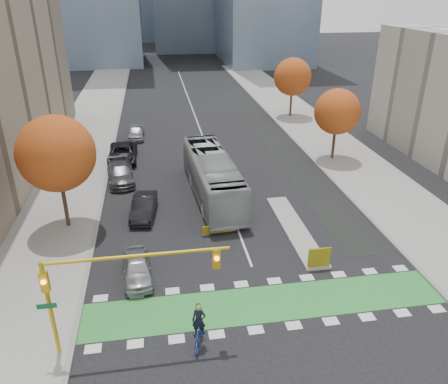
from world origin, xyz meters
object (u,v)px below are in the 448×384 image
object	(u,v)px
parked_car_a	(137,268)
parked_car_b	(144,207)
tree_east_near	(337,112)
cyclist	(199,331)
tree_west	(56,154)
parked_car_d	(123,153)
hazard_board	(319,257)
traffic_signal_west	(106,279)
bus	(213,176)
parked_car_c	(120,173)
tree_east_far	(293,77)
parked_car_e	(136,132)

from	to	relation	value
parked_car_a	parked_car_b	world-z (taller)	parked_car_b
tree_east_near	cyclist	size ratio (longest dim) A/B	3.00
cyclist	parked_car_a	world-z (taller)	cyclist
parked_car_a	tree_east_near	bearing A→B (deg)	37.33
tree_east_near	parked_car_a	size ratio (longest dim) A/B	1.71
tree_west	parked_car_d	size ratio (longest dim) A/B	1.40
hazard_board	tree_west	xyz separation A→B (m)	(-16.00, 7.80, 4.82)
cyclist	parked_car_d	bearing A→B (deg)	115.61
parked_car_a	parked_car_b	size ratio (longest dim) A/B	0.91
traffic_signal_west	bus	world-z (taller)	traffic_signal_west
tree_west	traffic_signal_west	distance (m)	13.25
tree_east_near	traffic_signal_west	bearing A→B (deg)	-131.52
traffic_signal_west	parked_car_c	xyz separation A→B (m)	(-0.75, 20.25, -3.24)
tree_east_far	parked_car_a	size ratio (longest dim) A/B	1.85
parked_car_b	tree_west	bearing A→B (deg)	-163.79
bus	parked_car_d	xyz separation A→B (m)	(-7.73, 9.46, -0.99)
parked_car_d	traffic_signal_west	bearing A→B (deg)	-87.86
bus	parked_car_c	size ratio (longest dim) A/B	2.38
parked_car_d	parked_car_e	distance (m)	7.22
bus	parked_car_b	xyz separation A→B (m)	(-5.60, -2.56, -1.05)
cyclist	parked_car_a	size ratio (longest dim) A/B	0.57
tree_west	parked_car_d	bearing A→B (deg)	75.80
cyclist	parked_car_b	size ratio (longest dim) A/B	0.52
bus	parked_car_a	world-z (taller)	bus
tree_east_far	parked_car_d	distance (m)	25.36
tree_east_far	traffic_signal_west	xyz separation A→B (m)	(-20.43, -38.51, -1.21)
hazard_board	parked_car_d	world-z (taller)	parked_car_d
tree_west	tree_east_near	xyz separation A→B (m)	(24.00, 10.00, -0.75)
traffic_signal_west	parked_car_e	size ratio (longest dim) A/B	1.96
parked_car_e	traffic_signal_west	bearing A→B (deg)	-89.94
cyclist	tree_east_far	bearing A→B (deg)	82.08
tree_west	parked_car_c	world-z (taller)	tree_west
tree_west	tree_east_far	size ratio (longest dim) A/B	1.08
cyclist	parked_car_c	world-z (taller)	cyclist
cyclist	bus	world-z (taller)	bus
traffic_signal_west	parked_car_b	xyz separation A→B (m)	(1.31, 13.36, -3.28)
parked_car_e	tree_west	bearing A→B (deg)	-101.77
traffic_signal_west	parked_car_c	world-z (taller)	traffic_signal_west
hazard_board	cyclist	size ratio (longest dim) A/B	0.59
tree_east_near	tree_east_far	size ratio (longest dim) A/B	0.92
bus	parked_car_b	bearing A→B (deg)	-158.99
tree_west	parked_car_c	xyz separation A→B (m)	(3.32, 7.73, -4.83)
tree_west	tree_east_far	world-z (taller)	tree_west
parked_car_c	parked_car_e	size ratio (longest dim) A/B	1.25
bus	parked_car_c	distance (m)	8.85
traffic_signal_west	parked_car_a	size ratio (longest dim) A/B	2.06
hazard_board	traffic_signal_west	size ratio (longest dim) A/B	0.16
hazard_board	cyclist	xyz separation A→B (m)	(-7.91, -5.07, -0.01)
tree_east_far	parked_car_c	world-z (taller)	tree_east_far
parked_car_b	parked_car_d	world-z (taller)	parked_car_d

